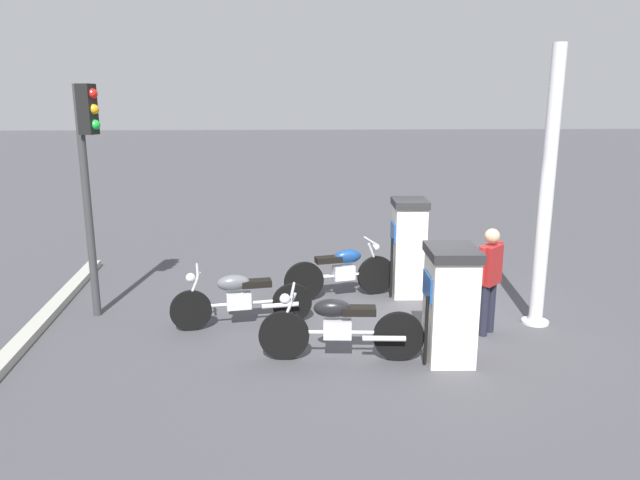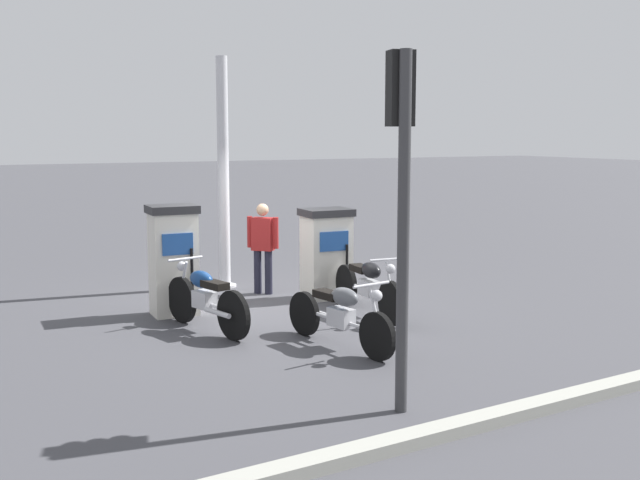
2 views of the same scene
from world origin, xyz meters
TOP-DOWN VIEW (x-y plane):
  - ground_plane at (0.00, 0.00)m, footprint 120.00×120.00m
  - fuel_pump_near at (-0.17, -1.31)m, footprint 0.64×0.75m
  - fuel_pump_far at (-0.17, 1.31)m, footprint 0.70×0.83m
  - motorcycle_near_pump at (0.97, -1.22)m, footprint 1.94×0.67m
  - motorcycle_far_pump at (1.25, 1.27)m, footprint 2.14×0.56m
  - motorcycle_extra at (2.61, 0.02)m, footprint 2.09×0.59m
  - attendant_person at (-0.96, 0.51)m, footprint 0.47×0.46m
  - roadside_traffic_light at (4.83, -0.57)m, footprint 0.40×0.28m
  - canopy_support_pole at (-1.85, 0.15)m, footprint 0.40×0.40m
  - road_edge_kerb at (5.60, 0.00)m, footprint 0.68×6.91m

SIDE VIEW (x-z plane):
  - ground_plane at x=0.00m, z-range 0.00..0.00m
  - road_edge_kerb at x=5.60m, z-range 0.00..0.12m
  - motorcycle_extra at x=2.61m, z-range -0.03..0.92m
  - motorcycle_far_pump at x=1.25m, z-range -0.02..0.95m
  - motorcycle_near_pump at x=0.97m, z-range -0.02..0.95m
  - fuel_pump_far at x=-0.17m, z-range 0.01..1.51m
  - fuel_pump_near at x=-0.17m, z-range 0.01..1.69m
  - attendant_person at x=-0.96m, z-range 0.11..1.66m
  - canopy_support_pole at x=-1.85m, z-range -0.08..3.99m
  - roadside_traffic_light at x=4.83m, z-range 0.66..4.19m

